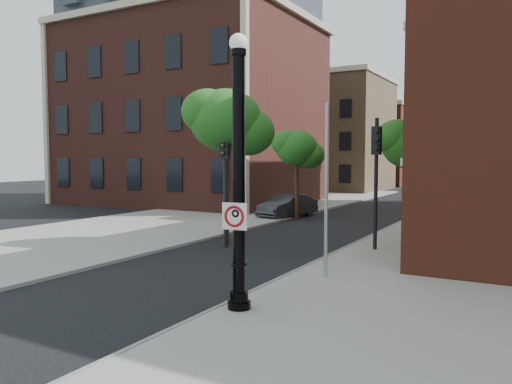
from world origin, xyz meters
The scene contains 16 objects.
ground centered at (0.00, 0.00, 0.00)m, with size 120.00×120.00×0.00m, color black.
sidewalk_right centered at (6.00, 10.00, 0.06)m, with size 8.00×60.00×0.12m, color gray.
sidewalk_left centered at (-9.00, 18.00, 0.06)m, with size 10.00×50.00×0.12m, color gray.
curb_edge centered at (2.05, 10.00, 0.07)m, with size 0.10×60.00×0.14m, color gray.
victorian_building centered at (-16.00, 23.97, 8.74)m, with size 18.60×14.60×17.95m.
bg_building_tan_a centered at (-12.00, 44.00, 6.00)m, with size 12.00×12.00×12.00m, color olive.
bg_building_red centered at (-12.00, 58.00, 5.00)m, with size 12.00×12.00×10.00m, color maroon.
lamppost centered at (2.56, 0.65, 2.97)m, with size 0.54×0.54×6.42m.
no_parking_sign centered at (2.54, 0.48, 2.31)m, with size 0.62×0.11×0.62m.
parked_car centered at (-4.58, 18.02, 0.71)m, with size 1.51×4.33×1.43m, color #313137.
traffic_signal_left centered at (-2.40, 7.73, 3.30)m, with size 0.36×0.42×4.89m.
traffic_signal_right centered at (3.18, 9.62, 3.45)m, with size 0.35×0.43×5.12m.
utility_pole centered at (3.15, 4.58, 2.61)m, with size 0.10×0.10×5.22m, color #999999.
street_tree_a centered at (-2.83, 8.55, 5.12)m, with size 3.60×3.25×6.48m.
street_tree_b centered at (-3.74, 17.56, 4.12)m, with size 2.90×2.62×5.22m.
street_tree_c centered at (3.92, 12.33, 4.12)m, with size 2.90×2.62×5.23m.
Camera 1 is at (8.51, -9.09, 3.64)m, focal length 35.00 mm.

